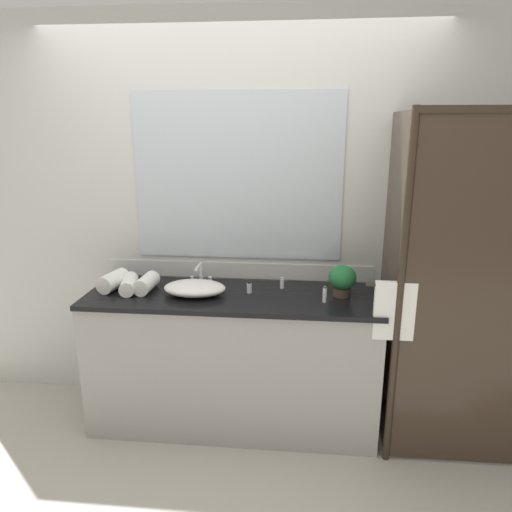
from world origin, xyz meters
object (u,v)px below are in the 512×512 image
rolled_towel_far_edge (147,283)px  amenity_bottle_body_wash (325,295)px  sink_basin (195,288)px  amenity_bottle_shampoo (282,283)px  amenity_bottle_conditioner (249,287)px  rolled_towel_middle (129,284)px  faucet (201,278)px  potted_plant (342,279)px  rolled_towel_near_edge (113,281)px

rolled_towel_far_edge → amenity_bottle_body_wash: bearing=-4.3°
sink_basin → amenity_bottle_shampoo: 0.56m
amenity_bottle_conditioner → rolled_towel_middle: bearing=-176.4°
sink_basin → faucet: bearing=90.0°
sink_basin → potted_plant: potted_plant is taller
rolled_towel_far_edge → rolled_towel_near_edge: bearing=177.2°
potted_plant → amenity_bottle_body_wash: 0.17m
sink_basin → rolled_towel_middle: (-0.42, 0.02, 0.00)m
amenity_bottle_conditioner → rolled_towel_middle: size_ratio=0.30×
faucet → amenity_bottle_shampoo: 0.53m
amenity_bottle_shampoo → rolled_towel_far_edge: 0.85m
faucet → rolled_towel_far_edge: bearing=-156.2°
faucet → rolled_towel_far_edge: faucet is taller
rolled_towel_near_edge → potted_plant: bearing=1.1°
sink_basin → rolled_towel_far_edge: rolled_towel_far_edge is taller
potted_plant → rolled_towel_far_edge: bearing=-178.2°
rolled_towel_middle → faucet: bearing=19.9°
amenity_bottle_shampoo → amenity_bottle_conditioner: (-0.20, -0.10, -0.00)m
rolled_towel_near_edge → amenity_bottle_conditioner: bearing=1.5°
faucet → amenity_bottle_shampoo: bearing=-0.3°
rolled_towel_far_edge → potted_plant: bearing=1.8°
sink_basin → rolled_towel_near_edge: bearing=175.3°
amenity_bottle_shampoo → faucet: bearing=179.7°
faucet → potted_plant: potted_plant is taller
amenity_bottle_conditioner → rolled_towel_middle: 0.76m
amenity_bottle_body_wash → amenity_bottle_conditioner: size_ratio=1.36×
rolled_towel_near_edge → rolled_towel_far_edge: size_ratio=1.00×
rolled_towel_middle → rolled_towel_far_edge: 0.11m
sink_basin → amenity_bottle_body_wash: bearing=-3.5°
rolled_towel_far_edge → faucet: bearing=23.8°
potted_plant → amenity_bottle_conditioner: size_ratio=2.65×
potted_plant → rolled_towel_middle: (-1.32, -0.05, -0.06)m
rolled_towel_middle → amenity_bottle_shampoo: bearing=9.0°
faucet → sink_basin: bearing=-90.0°
amenity_bottle_conditioner → amenity_bottle_body_wash: bearing=-14.1°
amenity_bottle_conditioner → amenity_bottle_shampoo: bearing=27.5°
faucet → rolled_towel_middle: (-0.42, -0.15, -0.01)m
amenity_bottle_shampoo → rolled_towel_middle: (-0.95, -0.15, 0.01)m
sink_basin → amenity_bottle_shampoo: (0.53, 0.17, -0.01)m
sink_basin → faucet: size_ratio=2.24×
potted_plant → rolled_towel_near_edge: 1.43m
amenity_bottle_body_wash → rolled_towel_near_edge: 1.33m
rolled_towel_near_edge → amenity_bottle_body_wash: bearing=-4.0°
amenity_bottle_shampoo → rolled_towel_near_edge: 1.07m
amenity_bottle_body_wash → rolled_towel_far_edge: bearing=175.7°
sink_basin → rolled_towel_middle: rolled_towel_middle is taller
amenity_bottle_body_wash → amenity_bottle_conditioner: (-0.46, 0.12, -0.01)m
faucet → amenity_bottle_conditioner: faucet is taller
sink_basin → amenity_bottle_conditioner: size_ratio=5.26×
amenity_bottle_conditioner → rolled_towel_near_edge: size_ratio=0.34×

